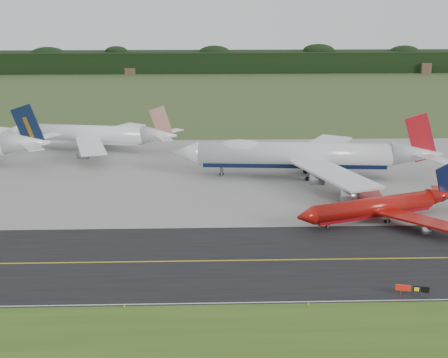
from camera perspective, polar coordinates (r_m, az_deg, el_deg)
ground at (r=113.63m, az=6.12°, el=-6.54°), size 600.00×600.00×0.00m
taxiway at (r=110.00m, az=6.40°, el=-7.35°), size 400.00×32.00×0.02m
apron at (r=161.47m, az=3.69°, el=0.53°), size 400.00×78.00×0.01m
taxiway_centreline at (r=109.99m, az=6.40°, el=-7.34°), size 400.00×0.40×0.00m
taxiway_edge_line at (r=96.19m, az=7.71°, el=-11.05°), size 400.00×0.25×0.00m
horizon_treeline at (r=379.60m, az=0.49°, el=10.60°), size 700.00×25.00×12.00m
jet_ba_747 at (r=157.53m, az=7.30°, el=2.18°), size 66.95×55.28×16.82m
jet_red_737 at (r=131.19m, az=14.23°, el=-2.44°), size 37.29×29.51×10.39m
jet_star_tail at (r=188.48m, az=-12.08°, el=3.96°), size 52.29×43.20×13.83m
taxiway_sign at (r=100.80m, az=16.82°, el=-9.58°), size 4.90×1.36×1.66m
edge_marker_left at (r=94.73m, az=-9.11°, el=-11.42°), size 0.16×0.16×0.50m
edge_marker_center at (r=95.18m, az=7.71°, el=-11.21°), size 0.16×0.16×0.50m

